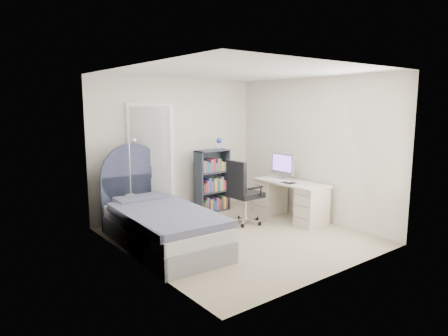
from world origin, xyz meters
TOP-DOWN VIEW (x-y plane):
  - room_shell at (0.00, 0.00)m, footprint 3.50×3.70m
  - door at (-0.68, 1.55)m, footprint 0.92×0.72m
  - bed at (-1.14, 0.42)m, footprint 1.20×2.34m
  - nightstand at (-1.12, 1.42)m, footprint 0.39×0.39m
  - floor_lamp at (-1.16, 1.29)m, footprint 0.22×0.22m
  - bookcase at (0.57, 1.47)m, footprint 0.66×0.28m
  - desk at (1.35, 0.19)m, footprint 0.56×1.39m
  - office_chair at (0.46, 0.47)m, footprint 0.56×0.58m

SIDE VIEW (x-z plane):
  - bed at x=-1.14m, z-range -0.39..1.02m
  - desk at x=1.35m, z-range -0.20..0.94m
  - nightstand at x=-1.12m, z-range 0.09..0.67m
  - bookcase at x=0.57m, z-range -0.16..1.25m
  - office_chair at x=0.46m, z-range 0.05..1.16m
  - floor_lamp at x=-1.16m, z-range -0.14..1.37m
  - door at x=-0.68m, z-range 0.00..2.06m
  - room_shell at x=0.00m, z-range -0.05..2.55m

